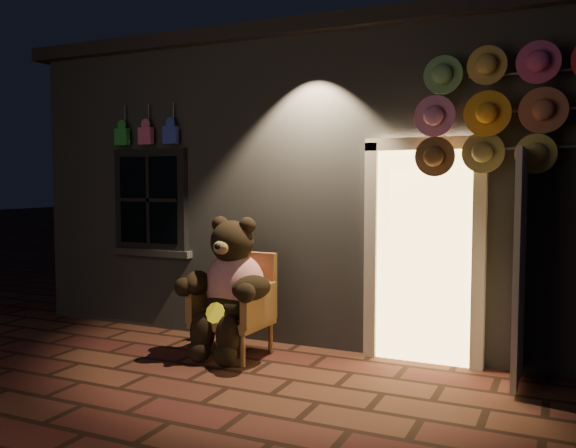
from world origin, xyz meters
The scene contains 5 objects.
ground centered at (0.00, 0.00, 0.00)m, with size 60.00×60.00×0.00m, color #502D1E.
shop_building centered at (0.00, 3.99, 1.74)m, with size 7.30×5.95×3.51m.
wicker_armchair centered at (-0.44, 0.94, 0.52)m, with size 0.74×0.67×1.03m.
teddy_bear centered at (-0.45, 0.81, 0.71)m, with size 1.02×0.81×1.41m.
hat_rack centered at (2.12, 1.28, 2.40)m, with size 1.75×0.22×2.96m.
Camera 1 is at (2.62, -4.43, 1.77)m, focal length 38.00 mm.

